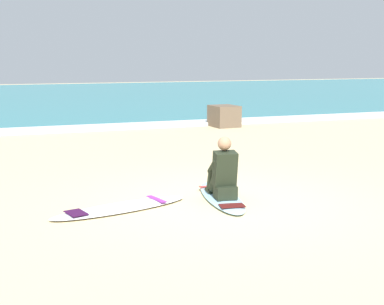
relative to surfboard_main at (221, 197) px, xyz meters
name	(u,v)px	position (x,y,z in m)	size (l,w,h in m)	color
ground_plane	(222,203)	(-0.09, -0.22, -0.04)	(80.00, 80.00, 0.00)	beige
sea	(52,97)	(-0.09, 22.74, 0.01)	(80.00, 28.00, 0.10)	teal
breaking_foam	(102,127)	(-0.09, 9.04, 0.02)	(80.00, 0.90, 0.11)	white
surfboard_main	(221,197)	(0.00, 0.00, 0.00)	(0.86, 2.10, 0.08)	#9ED1E5
surfer_seated	(223,174)	(-0.03, -0.12, 0.40)	(0.42, 0.73, 0.95)	black
surfboard_spare_near	(121,208)	(-1.63, -0.04, 0.00)	(2.24, 1.04, 0.08)	silver
shoreline_rock	(224,116)	(3.71, 8.24, 0.30)	(0.78, 0.92, 0.68)	brown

